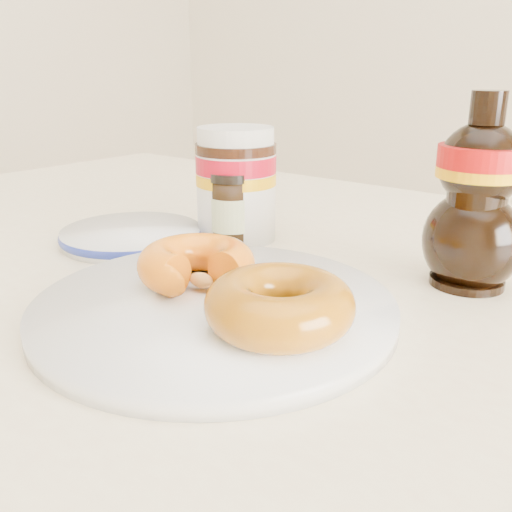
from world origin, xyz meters
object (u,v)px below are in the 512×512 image
Objects in this scene: dining_table at (279,377)px; plate at (214,307)px; blue_rim_saucer at (132,235)px; syrup_bottle at (477,193)px; donut_bitten at (196,264)px; donut_whole at (280,305)px; dark_jar at (232,210)px; nutella_jar at (236,180)px.

plate is at bearing -96.08° from dining_table.
dining_table is 9.29× the size of blue_rim_saucer.
syrup_bottle is at bearing 43.63° from dining_table.
donut_bitten is 0.94× the size of donut_whole.
dark_jar is at bearing 116.76° from donut_bitten.
dining_table is 14.00× the size of donut_whole.
syrup_bottle reaches higher than nutella_jar.
donut_whole is (0.06, -0.08, 0.11)m from dining_table.
nutella_jar is 0.74× the size of syrup_bottle.
blue_rim_saucer is at bearing 160.63° from donut_whole.
donut_whole is 0.83× the size of nutella_jar.
blue_rim_saucer is (-0.27, 0.09, -0.02)m from donut_whole.
syrup_bottle reaches higher than donut_bitten.
donut_bitten is (-0.04, -0.06, 0.11)m from dining_table.
plate is 2.27× the size of nutella_jar.
syrup_bottle is 0.24m from dark_jar.
donut_whole reaches higher than dining_table.
plate is 1.81× the size of blue_rim_saucer.
nutella_jar is 0.25m from syrup_bottle.
dining_table is 11.66× the size of nutella_jar.
donut_whole is (0.10, -0.03, 0.00)m from donut_bitten.
donut_whole is at bearing -18.00° from donut_bitten.
nutella_jar reaches higher than donut_bitten.
plate is 1.68× the size of syrup_bottle.
blue_rim_saucer is (-0.08, -0.08, -0.06)m from nutella_jar.
nutella_jar is 0.13m from blue_rim_saucer.
donut_bitten is 0.58× the size of syrup_bottle.
donut_whole reaches higher than donut_bitten.
donut_whole reaches higher than blue_rim_saucer.
blue_rim_saucer is at bearing -144.80° from dark_jar.
nutella_jar is at bearing 46.29° from blue_rim_saucer.
nutella_jar reaches higher than dining_table.
donut_bitten is 0.11m from donut_whole.
dining_table is at bearing -35.95° from nutella_jar.
donut_bitten reaches higher than dining_table.
plate is 0.21m from blue_rim_saucer.
syrup_bottle is at bearing 4.56° from nutella_jar.
donut_whole is at bearing -106.38° from syrup_bottle.
plate is 3.53× the size of dark_jar.
blue_rim_saucer is (-0.21, 0.01, 0.09)m from dining_table.
donut_whole is 0.26m from nutella_jar.
donut_whole is 1.30× the size of dark_jar.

